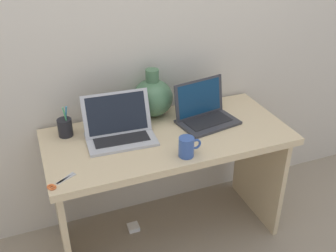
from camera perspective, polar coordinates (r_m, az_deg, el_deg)
ground_plane at (r=2.56m, az=0.00°, el=-15.26°), size 6.00×6.00×0.00m
back_wall at (r=2.22m, az=-3.30°, el=13.72°), size 4.40×0.04×2.40m
desk at (r=2.20m, az=0.00°, el=-4.86°), size 1.32×0.61×0.73m
laptop_left at (r=2.07m, az=-7.15°, el=-0.14°), size 0.37×0.25×0.23m
laptop_right at (r=2.23m, az=5.22°, el=2.24°), size 0.36×0.28×0.23m
green_vase at (r=2.26m, az=-2.24°, el=4.24°), size 0.23×0.23×0.28m
coffee_mug at (r=1.91m, az=2.77°, el=-3.04°), size 0.12×0.08×0.10m
pen_cup at (r=2.15m, az=-14.74°, el=-0.18°), size 0.08×0.08×0.18m
scissors at (r=1.82m, az=-15.88°, el=-8.11°), size 0.14×0.10×0.01m
power_brick at (r=2.58m, az=-5.05°, el=-14.47°), size 0.07×0.07×0.03m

